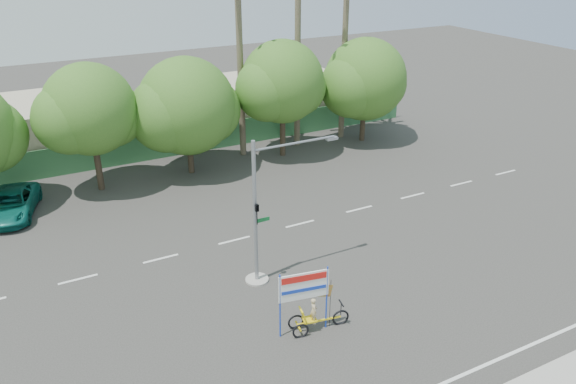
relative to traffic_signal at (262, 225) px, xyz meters
name	(u,v)px	position (x,y,z in m)	size (l,w,h in m)	color
ground	(348,312)	(2.20, -3.98, -2.92)	(120.00, 120.00, 0.00)	#33302D
fence	(188,140)	(2.20, 17.52, -1.92)	(38.00, 0.08, 2.00)	#336B3D
building_left	(33,130)	(-7.80, 22.02, -0.92)	(12.00, 8.00, 4.00)	#B3A88E
building_right	(261,101)	(10.20, 22.02, -1.12)	(14.00, 8.00, 3.60)	#B3A88E
tree_left	(89,113)	(-4.85, 14.02, 2.14)	(6.66, 5.60, 8.07)	#473828
tree_center	(186,109)	(1.14, 14.02, 1.55)	(7.62, 6.40, 7.85)	#473828
tree_right	(282,85)	(8.15, 14.02, 2.32)	(6.90, 5.80, 8.36)	#473828
tree_far_right	(365,82)	(15.15, 14.02, 1.73)	(7.38, 6.20, 7.94)	#473828
palm_tall	(298,2)	(10.20, 15.52, 7.55)	(3.73, 3.79, 17.45)	#70604C
palm_mid	(346,15)	(14.20, 15.52, 6.48)	(3.73, 3.79, 15.45)	#70604C
palm_short	(239,31)	(5.70, 15.52, 5.94)	(3.73, 3.79, 14.45)	#70604C
traffic_signal	(262,225)	(0.00, 0.00, 0.00)	(4.72, 1.10, 7.00)	gray
trike_billboard	(310,306)	(0.12, -4.30, -1.71)	(3.03, 0.98, 3.01)	black
pickup_truck	(12,204)	(-10.01, 12.64, -2.20)	(2.40, 5.20, 1.45)	#0D6156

